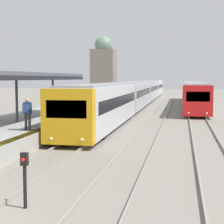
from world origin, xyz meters
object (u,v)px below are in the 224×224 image
train_near (140,92)px  signal_post_near (25,173)px  train_far (193,93)px  person_on_platform (27,111)px

train_near → signal_post_near: train_near is taller
train_far → signal_post_near: train_far is taller
signal_post_near → train_near: bearing=91.9°
train_far → signal_post_near: size_ratio=21.50×
person_on_platform → train_near: bearing=86.1°
train_near → train_far: train_near is taller
train_near → train_far: 7.06m
person_on_platform → train_far: train_far is taller
train_far → person_on_platform: bearing=-106.2°
train_near → signal_post_near: 41.60m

